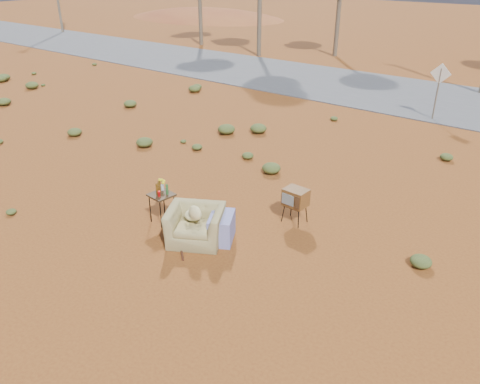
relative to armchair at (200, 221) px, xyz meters
The scene contains 9 objects.
ground 0.60m from the armchair, 141.35° to the left, with size 140.00×140.00×0.00m, color brown.
highway 15.23m from the armchair, 91.02° to the left, with size 140.00×7.00×0.04m, color #565659.
dirt_mound 45.69m from the armchair, 131.50° to the left, with size 26.00×18.00×2.00m, color #935423.
armchair is the anchor object (origin of this frame).
tv_unit 2.33m from the armchair, 58.52° to the left, with size 0.56×0.46×0.87m.
side_table 1.34m from the armchair, behind, with size 0.57×0.57×1.03m.
rusty_bar 0.68m from the armchair, 144.18° to the right, with size 0.05×0.05×1.72m, color #451B12.
road_sign 12.32m from the armchair, 84.25° to the left, with size 0.78×0.06×2.19m.
scrub_patch 4.77m from the armchair, 103.32° to the left, with size 17.49×8.07×0.33m.
Camera 1 is at (6.44, -6.73, 5.63)m, focal length 35.00 mm.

